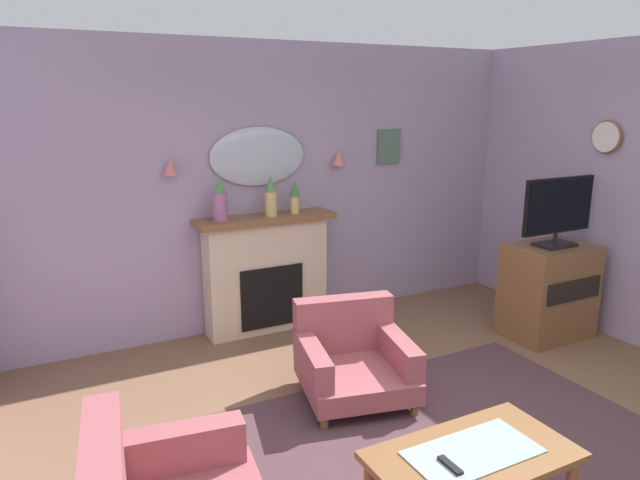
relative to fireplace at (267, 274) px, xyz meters
name	(u,v)px	position (x,y,z in m)	size (l,w,h in m)	color
wall_back	(273,187)	(0.18, 0.22, 0.82)	(6.45, 0.10, 2.79)	#9E8CA8
patterned_rug	(443,459)	(0.18, -2.52, -0.56)	(3.20, 2.40, 0.01)	#4C3338
fireplace	(267,274)	(0.00, 0.00, 0.00)	(1.36, 0.36, 1.16)	beige
mantel_vase_left	(220,201)	(-0.45, -0.03, 0.77)	(0.14, 0.14, 0.42)	#9E6084
mantel_vase_centre	(271,197)	(0.05, -0.03, 0.77)	(0.11, 0.11, 0.39)	tan
mantel_vase_right	(295,195)	(0.30, -0.03, 0.77)	(0.10, 0.10, 0.33)	tan
wall_mirror	(258,157)	(0.00, 0.14, 1.14)	(0.96, 0.06, 0.56)	#B2BCC6
wall_sconce_left	(171,167)	(-0.85, 0.09, 1.09)	(0.14, 0.14, 0.14)	#D17066
wall_sconce_right	(338,158)	(0.85, 0.09, 1.09)	(0.14, 0.14, 0.14)	#D17066
wall_clock	(607,137)	(2.87, -1.43, 1.33)	(0.04, 0.31, 0.31)	silver
framed_picture	(389,146)	(1.50, 0.15, 1.18)	(0.28, 0.03, 0.36)	#4C6B56
coffee_table	(472,462)	(-0.07, -3.03, -0.19)	(1.10, 0.60, 0.45)	brown
tv_remote	(450,466)	(-0.26, -3.07, -0.12)	(0.04, 0.16, 0.02)	black
armchair_by_coffee_table	(352,357)	(0.10, -1.50, -0.27)	(0.96, 0.98, 0.71)	#934C51
tv_cabinet	(548,291)	(2.36, -1.38, -0.12)	(0.80, 0.57, 0.90)	brown
tv_flatscreen	(558,210)	(2.36, -1.40, 0.68)	(0.84, 0.24, 0.65)	black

